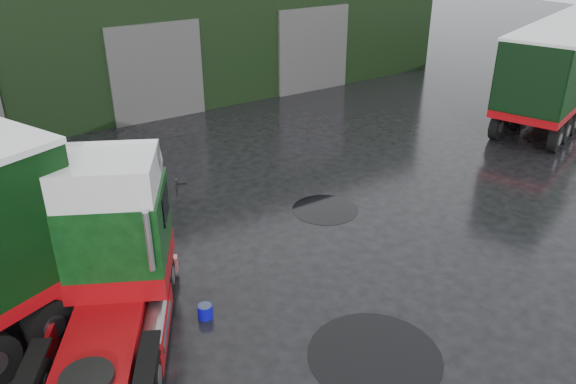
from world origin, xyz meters
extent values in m
plane|color=black|center=(0.00, 0.00, 0.00)|extent=(100.00, 100.00, 0.00)
cube|color=black|center=(2.00, 20.00, 3.00)|extent=(32.00, 12.00, 6.00)
cylinder|color=#0A079E|center=(-2.37, 0.88, 0.15)|extent=(0.38, 0.38, 0.31)
cylinder|color=black|center=(-0.13, -2.06, 0.00)|extent=(2.67, 2.67, 0.01)
cylinder|color=black|center=(2.79, 3.42, 0.00)|extent=(1.96, 1.96, 0.01)
camera|label=1|loc=(-6.27, -8.18, 7.78)|focal=35.00mm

